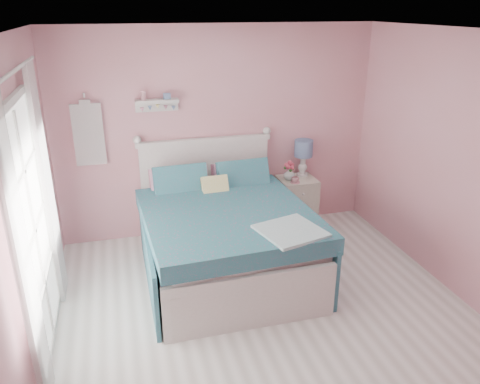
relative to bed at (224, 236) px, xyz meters
name	(u,v)px	position (x,y,z in m)	size (l,w,h in m)	color
floor	(275,329)	(0.20, -1.16, -0.42)	(4.50, 4.50, 0.00)	beige
room_shell	(280,167)	(0.20, -1.16, 1.17)	(4.50, 4.50, 4.50)	#CD8288
bed	(224,236)	(0.00, 0.00, 0.00)	(1.79, 2.21, 1.26)	silver
nightstand	(296,203)	(1.18, 0.84, -0.07)	(0.47, 0.47, 0.68)	beige
table_lamp	(303,151)	(1.30, 0.95, 0.60)	(0.24, 0.24, 0.48)	white
vase	(289,174)	(1.06, 0.83, 0.34)	(0.15, 0.15, 0.16)	silver
teacup	(295,180)	(1.10, 0.71, 0.30)	(0.09, 0.09, 0.07)	#C4848D
roses	(290,165)	(1.06, 0.82, 0.46)	(0.14, 0.11, 0.12)	#D64961
wall_shelf	(157,102)	(-0.55, 1.03, 1.32)	(0.50, 0.15, 0.25)	silver
hanging_dress	(89,135)	(-1.35, 1.02, 0.98)	(0.34, 0.03, 0.72)	white
french_door	(33,232)	(-1.77, -0.76, 0.66)	(0.04, 1.32, 2.16)	silver
curtain_near	(24,265)	(-1.72, -1.51, 0.76)	(0.04, 0.40, 2.32)	white
curtain_far	(48,187)	(-1.72, -0.02, 0.76)	(0.04, 0.40, 2.32)	white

